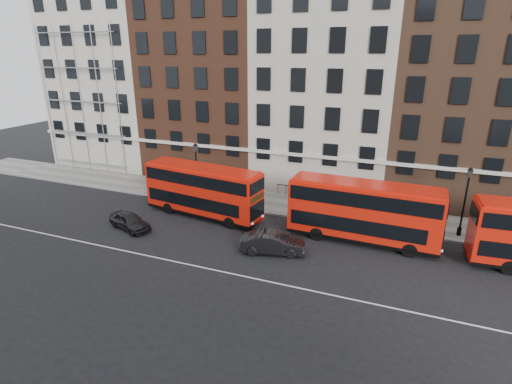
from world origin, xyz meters
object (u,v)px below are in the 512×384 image
at_px(car_rear, 130,221).
at_px(car_front, 273,243).
at_px(bus_b, 203,190).
at_px(bus_c, 363,211).

bearing_deg(car_rear, car_front, -69.46).
bearing_deg(bus_b, bus_c, 7.78).
xyz_separation_m(bus_b, car_front, (7.60, -4.05, -1.59)).
height_order(bus_b, car_rear, bus_b).
xyz_separation_m(bus_b, bus_c, (13.02, -0.00, 0.08)).
distance_m(car_rear, car_front, 11.70).
relative_size(bus_b, bus_c, 0.98).
xyz_separation_m(bus_b, car_rear, (-4.10, -4.48, -1.66)).
height_order(bus_c, car_front, bus_c).
height_order(bus_c, car_rear, bus_c).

